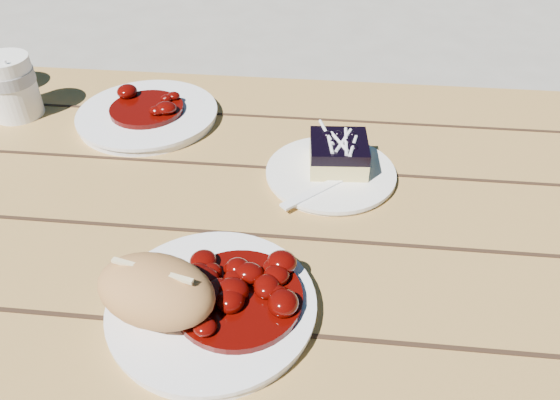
# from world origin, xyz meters

# --- Properties ---
(picnic_table) EXTENTS (2.00, 1.55, 0.75)m
(picnic_table) POSITION_xyz_m (0.00, -0.00, 0.59)
(picnic_table) COLOR olive
(picnic_table) RESTS_ON ground
(main_plate) EXTENTS (0.24, 0.24, 0.02)m
(main_plate) POSITION_xyz_m (0.18, -0.22, 0.76)
(main_plate) COLOR white
(main_plate) RESTS_ON picnic_table
(goulash_stew) EXTENTS (0.15, 0.15, 0.04)m
(goulash_stew) POSITION_xyz_m (0.21, -0.21, 0.79)
(goulash_stew) COLOR #4C0502
(goulash_stew) RESTS_ON main_plate
(bread_roll) EXTENTS (0.15, 0.12, 0.07)m
(bread_roll) POSITION_xyz_m (0.13, -0.24, 0.80)
(bread_roll) COLOR #B27C44
(bread_roll) RESTS_ON main_plate
(dessert_plate) EXTENTS (0.19, 0.19, 0.01)m
(dessert_plate) POSITION_xyz_m (0.31, 0.07, 0.76)
(dessert_plate) COLOR white
(dessert_plate) RESTS_ON picnic_table
(blueberry_cake) EXTENTS (0.09, 0.09, 0.05)m
(blueberry_cake) POSITION_xyz_m (0.32, 0.08, 0.78)
(blueberry_cake) COLOR #E4D17C
(blueberry_cake) RESTS_ON dessert_plate
(fork_dessert) EXTENTS (0.13, 0.13, 0.00)m
(fork_dessert) POSITION_xyz_m (0.29, 0.01, 0.76)
(fork_dessert) COLOR white
(fork_dessert) RESTS_ON dessert_plate
(coffee_cup) EXTENTS (0.09, 0.09, 0.11)m
(coffee_cup) POSITION_xyz_m (-0.26, 0.20, 0.80)
(coffee_cup) COLOR white
(coffee_cup) RESTS_ON picnic_table
(second_plate) EXTENTS (0.24, 0.24, 0.02)m
(second_plate) POSITION_xyz_m (-0.02, 0.21, 0.76)
(second_plate) COLOR white
(second_plate) RESTS_ON picnic_table
(second_stew) EXTENTS (0.13, 0.13, 0.04)m
(second_stew) POSITION_xyz_m (-0.02, 0.21, 0.79)
(second_stew) COLOR #4C0502
(second_stew) RESTS_ON second_plate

